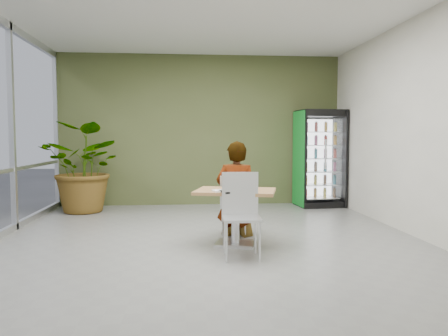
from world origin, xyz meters
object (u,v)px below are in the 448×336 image
(beverage_fridge, at_px, (320,158))
(dining_table, at_px, (235,206))
(seated_woman, at_px, (236,199))
(chair_near, at_px, (241,207))
(chair_far, at_px, (235,201))
(soda_cup, at_px, (251,183))
(potted_plant, at_px, (87,168))
(cafeteria_tray, at_px, (236,191))

(beverage_fridge, bearing_deg, dining_table, -128.93)
(dining_table, height_order, seated_woman, seated_woman)
(dining_table, height_order, chair_near, chair_near)
(chair_far, bearing_deg, seated_woman, -108.78)
(seated_woman, xyz_separation_m, soda_cup, (0.12, -0.56, 0.29))
(soda_cup, bearing_deg, seated_woman, 102.61)
(chair_near, xyz_separation_m, seated_woman, (0.08, 1.12, -0.05))
(chair_far, xyz_separation_m, potted_plant, (-2.62, 2.29, 0.34))
(chair_far, relative_size, chair_near, 0.88)
(chair_near, relative_size, seated_woman, 0.60)
(seated_woman, bearing_deg, chair_far, 71.22)
(chair_far, height_order, seated_woman, seated_woman)
(seated_woman, distance_m, beverage_fridge, 3.33)
(dining_table, xyz_separation_m, potted_plant, (-2.56, 2.86, 0.33))
(soda_cup, height_order, beverage_fridge, beverage_fridge)
(chair_near, relative_size, soda_cup, 5.85)
(chair_near, relative_size, potted_plant, 0.59)
(dining_table, height_order, cafeteria_tray, cafeteria_tray)
(chair_near, height_order, potted_plant, potted_plant)
(chair_near, bearing_deg, chair_far, 89.21)
(chair_far, relative_size, soda_cup, 5.12)
(cafeteria_tray, xyz_separation_m, potted_plant, (-2.54, 3.10, 0.11))
(cafeteria_tray, bearing_deg, beverage_fridge, 57.61)
(chair_far, xyz_separation_m, cafeteria_tray, (-0.08, -0.81, 0.24))
(cafeteria_tray, distance_m, potted_plant, 4.01)
(potted_plant, bearing_deg, chair_far, -41.21)
(dining_table, distance_m, cafeteria_tray, 0.33)
(dining_table, distance_m, chair_far, 0.57)
(dining_table, relative_size, chair_near, 1.16)
(chair_far, distance_m, chair_near, 1.08)
(chair_near, xyz_separation_m, soda_cup, (0.20, 0.56, 0.24))
(cafeteria_tray, bearing_deg, soda_cup, 50.78)
(chair_near, height_order, cafeteria_tray, chair_near)
(dining_table, distance_m, beverage_fridge, 3.87)
(chair_far, xyz_separation_m, beverage_fridge, (2.09, 2.62, 0.49))
(cafeteria_tray, height_order, beverage_fridge, beverage_fridge)
(chair_far, bearing_deg, soda_cup, 124.86)
(dining_table, xyz_separation_m, seated_woman, (0.09, 0.61, 0.01))
(chair_far, relative_size, potted_plant, 0.51)
(soda_cup, height_order, potted_plant, potted_plant)
(soda_cup, distance_m, beverage_fridge, 3.69)
(seated_woman, relative_size, beverage_fridge, 0.84)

